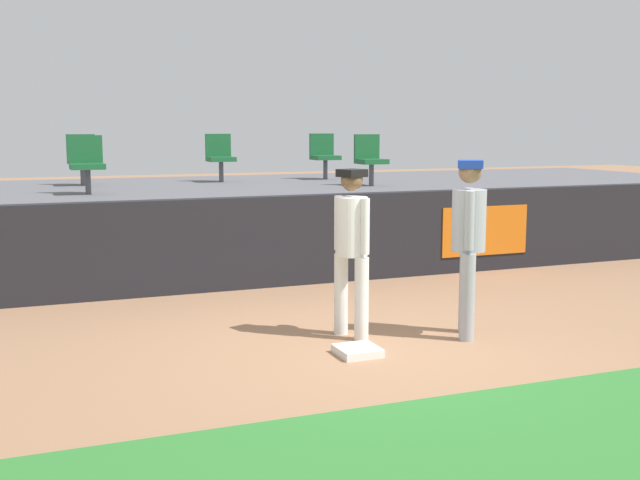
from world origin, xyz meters
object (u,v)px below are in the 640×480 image
seat_back_right (324,154)px  player_fielder_home (351,241)px  seat_back_center (220,155)px  seat_back_left (82,157)px  first_base (358,351)px  seat_front_left (87,161)px  seat_front_right (370,157)px  player_runner_visitor (468,235)px

seat_back_right → player_fielder_home: bearing=-109.3°
seat_back_center → seat_back_left: (-2.34, 0.00, 0.00)m
first_base → player_fielder_home: 1.19m
first_base → seat_front_left: size_ratio=0.48×
seat_front_right → player_fielder_home: bearing=-117.4°
seat_front_left → seat_back_right: bearing=22.3°
player_runner_visitor → seat_back_right: 6.63m
seat_front_left → seat_back_center: bearing=36.7°
seat_back_left → seat_front_right: 4.75m
player_runner_visitor → seat_front_right: size_ratio=2.22×
seat_back_center → seat_front_left: size_ratio=1.00×
first_base → seat_back_right: (2.34, 6.73, 1.68)m
player_runner_visitor → seat_back_center: (-0.99, 6.52, 0.64)m
seat_back_left → player_runner_visitor: bearing=-63.0°
player_fielder_home → player_runner_visitor: (1.15, -0.43, 0.06)m
seat_back_left → seat_back_right: (4.31, 0.00, 0.00)m
player_fielder_home → player_runner_visitor: 1.23m
seat_back_right → seat_front_left: same height
player_fielder_home → seat_back_left: 6.51m
seat_back_center → seat_front_left: (-2.41, -1.80, 0.00)m
first_base → seat_front_left: (-2.05, 4.93, 1.68)m
seat_back_left → seat_front_right: bearing=-22.3°
player_runner_visitor → seat_back_center: bearing=-140.9°
player_runner_visitor → first_base: bearing=-50.7°
player_runner_visitor → seat_back_right: bearing=-158.1°
first_base → seat_back_right: bearing=70.8°
seat_back_center → seat_back_right: bearing=0.0°
player_fielder_home → seat_front_left: seat_front_left is taller
first_base → seat_back_left: 7.21m
seat_back_center → seat_front_right: same height
seat_back_center → seat_back_left: size_ratio=1.00×
seat_back_left → seat_front_right: (4.40, -1.80, -0.00)m
first_base → seat_back_center: size_ratio=0.48×
seat_front_right → seat_back_right: same height
player_fielder_home → seat_back_center: (0.16, 6.09, 0.70)m
player_fielder_home → seat_back_left: bearing=-179.4°
seat_front_right → seat_back_right: 1.80m
seat_back_right → seat_front_left: size_ratio=1.00×
seat_back_center → seat_front_right: size_ratio=1.00×
player_runner_visitor → seat_front_left: size_ratio=2.22×
seat_back_left → seat_front_left: bearing=-92.5°
seat_back_center → player_runner_visitor: bearing=-81.4°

